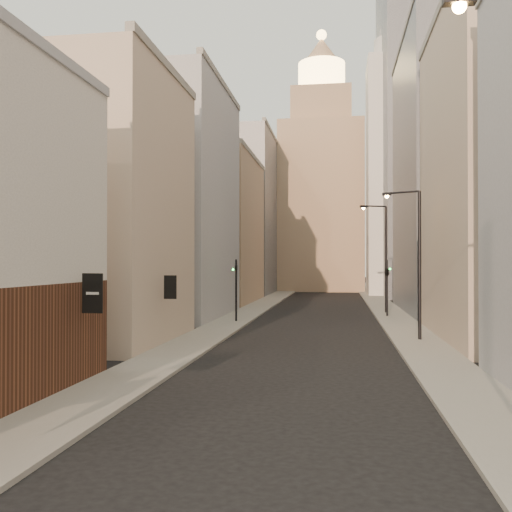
{
  "coord_description": "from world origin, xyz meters",
  "views": [
    {
      "loc": [
        1.88,
        -6.34,
        4.76
      ],
      "look_at": [
        -1.72,
        18.47,
        5.04
      ],
      "focal_mm": 40.0,
      "sensor_mm": 36.0,
      "label": 1
    }
  ],
  "objects_px": {
    "white_tower": "(395,167)",
    "clock_tower": "(322,188)",
    "streetlamp_mid": "(416,255)",
    "traffic_light_right": "(387,274)",
    "traffic_light_left": "(236,276)",
    "streetlamp_far": "(383,252)"
  },
  "relations": [
    {
      "from": "traffic_light_left",
      "to": "traffic_light_right",
      "type": "height_order",
      "value": "same"
    },
    {
      "from": "traffic_light_right",
      "to": "streetlamp_mid",
      "type": "bearing_deg",
      "value": 89.37
    },
    {
      "from": "streetlamp_mid",
      "to": "streetlamp_far",
      "type": "distance_m",
      "value": 18.24
    },
    {
      "from": "white_tower",
      "to": "traffic_light_left",
      "type": "bearing_deg",
      "value": -111.87
    },
    {
      "from": "streetlamp_far",
      "to": "clock_tower",
      "type": "bearing_deg",
      "value": 78.81
    },
    {
      "from": "traffic_light_right",
      "to": "traffic_light_left",
      "type": "bearing_deg",
      "value": 23.89
    },
    {
      "from": "streetlamp_mid",
      "to": "traffic_light_left",
      "type": "xyz_separation_m",
      "value": [
        -12.59,
        8.85,
        -1.53
      ]
    },
    {
      "from": "traffic_light_left",
      "to": "clock_tower",
      "type": "bearing_deg",
      "value": -90.78
    },
    {
      "from": "white_tower",
      "to": "clock_tower",
      "type": "bearing_deg",
      "value": 128.16
    },
    {
      "from": "streetlamp_far",
      "to": "white_tower",
      "type": "bearing_deg",
      "value": 62.5
    },
    {
      "from": "clock_tower",
      "to": "streetlamp_far",
      "type": "height_order",
      "value": "clock_tower"
    },
    {
      "from": "clock_tower",
      "to": "streetlamp_mid",
      "type": "height_order",
      "value": "clock_tower"
    },
    {
      "from": "clock_tower",
      "to": "streetlamp_far",
      "type": "bearing_deg",
      "value": -81.17
    },
    {
      "from": "streetlamp_mid",
      "to": "traffic_light_left",
      "type": "distance_m",
      "value": 15.47
    },
    {
      "from": "streetlamp_mid",
      "to": "traffic_light_right",
      "type": "xyz_separation_m",
      "value": [
        -0.46,
        14.85,
        -1.42
      ]
    },
    {
      "from": "streetlamp_mid",
      "to": "streetlamp_far",
      "type": "height_order",
      "value": "streetlamp_far"
    },
    {
      "from": "clock_tower",
      "to": "traffic_light_right",
      "type": "xyz_separation_m",
      "value": [
        7.01,
        -48.17,
        -13.85
      ]
    },
    {
      "from": "clock_tower",
      "to": "traffic_light_right",
      "type": "height_order",
      "value": "clock_tower"
    },
    {
      "from": "white_tower",
      "to": "traffic_light_left",
      "type": "distance_m",
      "value": 45.78
    },
    {
      "from": "streetlamp_mid",
      "to": "traffic_light_left",
      "type": "bearing_deg",
      "value": 168.69
    },
    {
      "from": "streetlamp_mid",
      "to": "traffic_light_left",
      "type": "height_order",
      "value": "streetlamp_mid"
    },
    {
      "from": "streetlamp_mid",
      "to": "traffic_light_right",
      "type": "distance_m",
      "value": 14.92
    }
  ]
}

